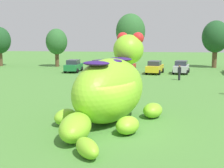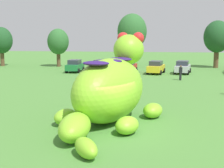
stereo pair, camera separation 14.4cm
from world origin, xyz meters
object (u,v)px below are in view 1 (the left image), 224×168
object	(u,v)px
giant_inflatable_creature	(110,89)
car_red	(127,66)
car_white	(100,66)
car_yellow	(155,67)
car_green	(74,66)
spectator_mid_field	(179,73)
spectator_wandering	(105,70)
car_silver	(181,67)

from	to	relation	value
giant_inflatable_creature	car_red	bearing A→B (deg)	92.29
car_white	car_yellow	distance (m)	7.65
car_white	car_green	bearing A→B (deg)	-173.64
car_white	spectator_mid_field	distance (m)	12.30
car_red	spectator_wandering	world-z (taller)	car_red
giant_inflatable_creature	car_silver	bearing A→B (deg)	75.43
car_silver	car_white	bearing A→B (deg)	178.79
car_silver	spectator_mid_field	world-z (taller)	car_silver
car_yellow	car_silver	distance (m)	3.58
spectator_wandering	giant_inflatable_creature	bearing A→B (deg)	-80.59
car_yellow	giant_inflatable_creature	bearing A→B (deg)	-96.71
spectator_mid_field	spectator_wandering	xyz separation A→B (m)	(-8.73, 1.36, 0.00)
car_yellow	spectator_mid_field	size ratio (longest dim) A/B	2.55
car_red	car_yellow	distance (m)	3.82
spectator_wandering	car_yellow	bearing A→B (deg)	36.76
car_green	car_yellow	size ratio (longest dim) A/B	0.95
car_silver	car_green	bearing A→B (deg)	-179.34
car_red	spectator_mid_field	world-z (taller)	car_red
giant_inflatable_creature	spectator_wandering	xyz separation A→B (m)	(-3.19, 19.27, -1.08)
car_green	spectator_mid_field	world-z (taller)	car_green
car_green	spectator_mid_field	size ratio (longest dim) A/B	2.42
car_white	spectator_wandering	size ratio (longest dim) A/B	2.50
car_white	spectator_mid_field	size ratio (longest dim) A/B	2.50
giant_inflatable_creature	car_yellow	distance (m)	23.93
car_green	giant_inflatable_creature	bearing A→B (deg)	-70.75
car_white	car_red	xyz separation A→B (m)	(3.84, -0.17, 0.00)
car_green	car_red	distance (m)	7.47
giant_inflatable_creature	car_silver	xyz separation A→B (m)	(6.32, 24.33, -1.07)
car_white	car_silver	xyz separation A→B (m)	(11.14, -0.23, 0.00)
car_white	car_red	distance (m)	3.84
car_silver	giant_inflatable_creature	bearing A→B (deg)	-104.57
car_white	car_silver	world-z (taller)	same
car_green	spectator_wandering	distance (m)	7.17
giant_inflatable_creature	spectator_mid_field	size ratio (longest dim) A/B	6.22
giant_inflatable_creature	car_yellow	size ratio (longest dim) A/B	2.44
car_white	car_yellow	world-z (taller)	same
car_white	spectator_mid_field	xyz separation A→B (m)	(10.35, -6.65, -0.01)
car_silver	spectator_wandering	xyz separation A→B (m)	(-9.52, -5.06, -0.01)
giant_inflatable_creature	car_green	size ratio (longest dim) A/B	2.57
car_green	car_white	bearing A→B (deg)	6.36
car_yellow	car_silver	world-z (taller)	same
car_green	car_white	distance (m)	3.65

